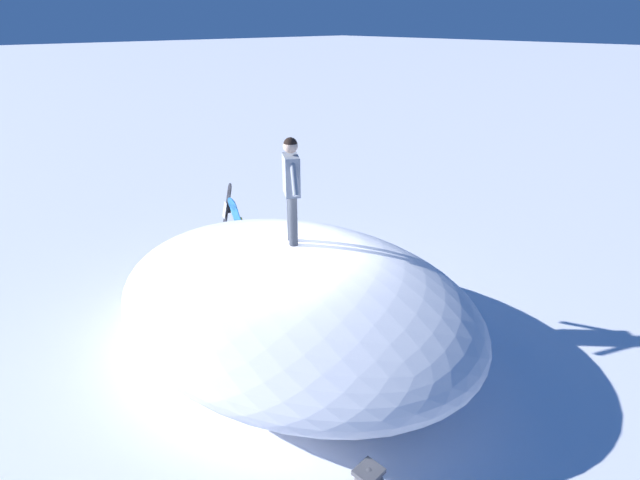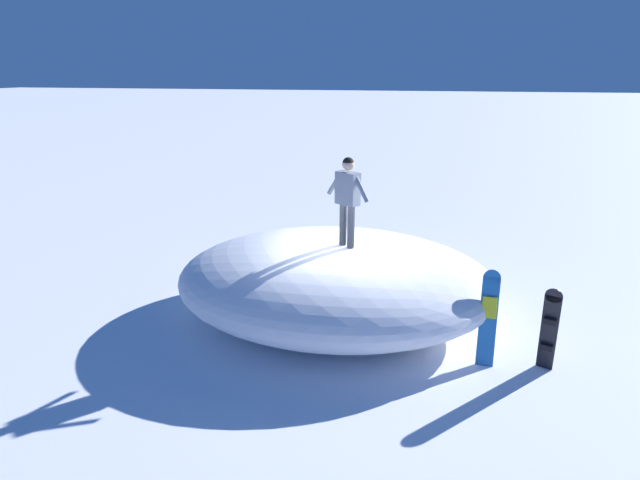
% 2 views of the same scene
% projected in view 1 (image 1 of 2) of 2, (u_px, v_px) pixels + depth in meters
% --- Properties ---
extents(ground, '(240.00, 240.00, 0.00)m').
position_uv_depth(ground, '(290.00, 333.00, 8.56)').
color(ground, white).
extents(snow_mound, '(5.37, 6.75, 1.69)m').
position_uv_depth(snow_mound, '(293.00, 299.00, 7.97)').
color(snow_mound, white).
rests_on(snow_mound, ground).
extents(snowboarder_standing, '(0.61, 0.91, 1.69)m').
position_uv_depth(snowboarder_standing, '(291.00, 182.00, 7.54)').
color(snowboarder_standing, '#333842').
rests_on(snowboarder_standing, snow_mound).
extents(snowboard_primary_upright, '(0.43, 0.30, 1.65)m').
position_uv_depth(snowboard_primary_upright, '(241.00, 231.00, 10.50)').
color(snowboard_primary_upright, '#2672BF').
rests_on(snowboard_primary_upright, ground).
extents(snowboard_secondary_upright, '(0.44, 0.38, 1.63)m').
position_uv_depth(snowboard_secondary_upright, '(226.00, 217.00, 11.27)').
color(snowboard_secondary_upright, black).
rests_on(snowboard_secondary_upright, ground).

